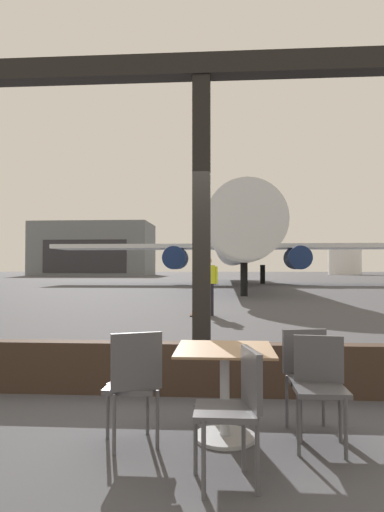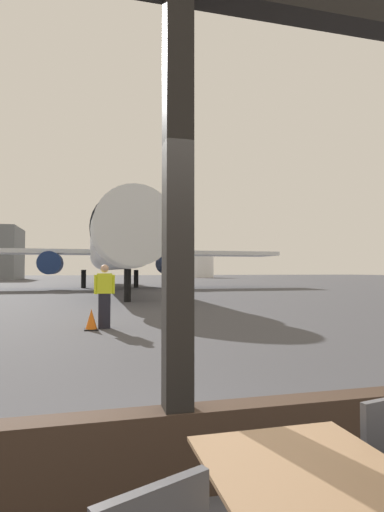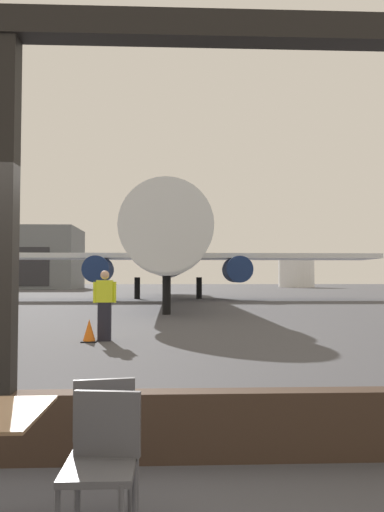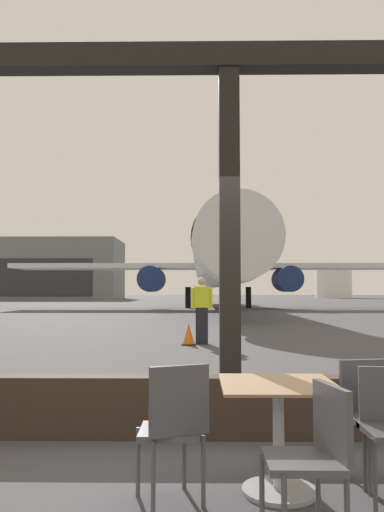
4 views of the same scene
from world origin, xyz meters
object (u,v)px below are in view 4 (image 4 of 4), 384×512
ground_crew_worker (202,309)px  fuel_storage_tank (334,283)px  airplane (220,262)px  distant_hangar (56,269)px  cafe_chair_window_left (315,449)px  cafe_chair_window_right (372,408)px  dining_table (279,427)px  cafe_chair_aisle_right (174,421)px  traffic_cone (189,335)px

ground_crew_worker → fuel_storage_tank: fuel_storage_tank is taller
airplane → fuel_storage_tank: bearing=67.5°
fuel_storage_tank → distant_hangar: bearing=-167.9°
distant_hangar → fuel_storage_tank: bearing=12.1°
airplane → cafe_chair_window_left: bearing=-91.5°
ground_crew_worker → fuel_storage_tank: (24.92, 80.45, 1.84)m
cafe_chair_window_right → ground_crew_worker: 9.52m
dining_table → cafe_chair_window_right: size_ratio=0.92×
cafe_chair_window_right → cafe_chair_aisle_right: size_ratio=0.95×
cafe_chair_window_right → traffic_cone: size_ratio=1.57×
ground_crew_worker → traffic_cone: 0.76m
dining_table → cafe_chair_window_left: bearing=-84.5°
ground_crew_worker → fuel_storage_tank: bearing=72.8°
traffic_cone → fuel_storage_tank: fuel_storage_tank is taller
cafe_chair_aisle_right → fuel_storage_tank: size_ratio=0.14×
cafe_chair_window_right → fuel_storage_tank: (23.70, 89.88, 2.21)m
fuel_storage_tank → cafe_chair_aisle_right: bearing=-105.6°
cafe_chair_window_left → airplane: size_ratio=0.02×
cafe_chair_aisle_right → airplane: bearing=87.1°
cafe_chair_window_left → ground_crew_worker: bearing=93.0°
traffic_cone → fuel_storage_tank: 84.56m
cafe_chair_window_right → fuel_storage_tank: bearing=75.2°
ground_crew_worker → distant_hangar: (-23.85, 69.99, 3.95)m
cafe_chair_window_right → cafe_chair_aisle_right: 1.53m
cafe_chair_aisle_right → ground_crew_worker: ground_crew_worker is taller
cafe_chair_aisle_right → fuel_storage_tank: 93.82m
dining_table → cafe_chair_aisle_right: bearing=-161.7°
cafe_chair_window_left → ground_crew_worker: size_ratio=0.51×
cafe_chair_aisle_right → airplane: 33.95m
airplane → fuel_storage_tank: size_ratio=5.57×
traffic_cone → ground_crew_worker: bearing=32.3°
dining_table → airplane: airplane is taller
cafe_chair_aisle_right → airplane: (1.71, 33.77, 2.97)m
dining_table → cafe_chair_window_left: size_ratio=0.91×
distant_hangar → traffic_cone: bearing=-71.5°
cafe_chair_window_left → cafe_chair_window_right: size_ratio=1.01×
airplane → ground_crew_worker: (-1.47, -23.86, -2.62)m
dining_table → ground_crew_worker: size_ratio=0.46×
airplane → fuel_storage_tank: 61.26m
cafe_chair_aisle_right → traffic_cone: 9.70m
traffic_cone → fuel_storage_tank: bearing=72.6°
cafe_chair_window_right → airplane: size_ratio=0.02×
traffic_cone → distant_hangar: (-23.51, 70.21, 4.59)m
cafe_chair_window_left → ground_crew_worker: 10.48m
cafe_chair_window_left → airplane: (0.91, 34.32, 2.98)m
dining_table → airplane: size_ratio=0.02×
ground_crew_worker → airplane: bearing=86.5°
ground_crew_worker → traffic_cone: bearing=-147.7°
cafe_chair_aisle_right → traffic_cone: (-0.10, 9.70, -0.29)m
airplane → cafe_chair_aisle_right: bearing=-92.9°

